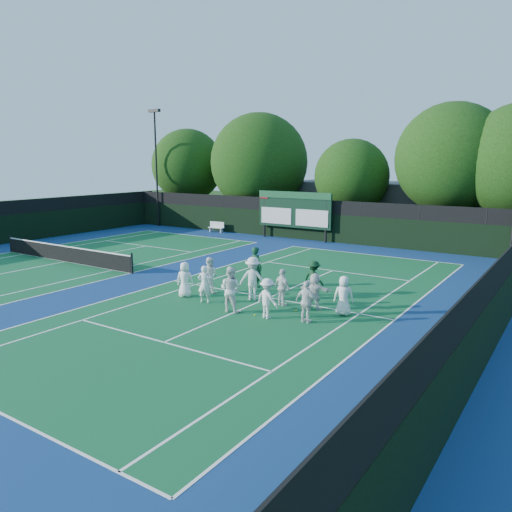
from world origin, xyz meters
The scene contains 31 objects.
ground centered at (0.00, 0.00, 0.00)m, with size 120.00×120.00×0.00m, color #18390F.
court_apron centered at (-6.00, 1.00, 0.00)m, with size 34.00×32.00×0.01m, color navy.
near_court centered at (0.00, 1.00, 0.01)m, with size 11.05×23.85×0.01m.
left_court centered at (-14.00, 1.00, 0.01)m, with size 11.05×23.85×0.01m.
back_fence centered at (-6.00, 16.00, 1.36)m, with size 34.00×0.08×3.00m.
divider_fence_right centered at (9.00, 1.00, 1.36)m, with size 0.08×32.00×3.00m.
scoreboard centered at (-7.01, 15.59, 2.19)m, with size 6.00×0.21×3.55m.
clubhouse centered at (-2.00, 24.00, 2.00)m, with size 18.00×6.00×4.00m, color #545459.
light_pole_left centered at (-21.00, 15.70, 6.30)m, with size 1.20×0.30×10.12m.
tennis_net centered at (-14.00, 1.00, 0.49)m, with size 11.30×0.10×1.10m.
bench centered at (-14.11, 15.36, 0.47)m, with size 1.39×0.43×0.87m.
tree_a centered at (-20.54, 19.58, 5.17)m, with size 6.69×6.69×8.69m.
tree_b centered at (-12.53, 19.58, 5.42)m, with size 8.25×8.25×9.76m.
tree_c centered at (-4.08, 19.58, 4.44)m, with size 5.66×5.66×7.42m.
tree_d centered at (3.11, 19.58, 5.71)m, with size 7.53×7.53×9.67m.
tennis_ball_0 centered at (-3.86, 1.38, 0.03)m, with size 0.07×0.07×0.07m, color yellow.
tennis_ball_1 centered at (0.56, 3.93, 0.03)m, with size 0.07×0.07×0.07m, color yellow.
tennis_ball_2 centered at (1.92, -0.09, 0.03)m, with size 0.07×0.07×0.07m, color yellow.
tennis_ball_5 centered at (0.90, -1.44, 0.03)m, with size 0.07×0.07×0.07m, color yellow.
player_front_0 centered at (-3.11, -0.85, 0.77)m, with size 0.75×0.49×1.54m, color white.
player_front_1 centered at (-1.84, -1.08, 0.79)m, with size 0.57×0.38×1.57m, color white.
player_front_2 centered at (-0.20, -1.49, 0.90)m, with size 0.88×0.68×1.80m, color white.
player_front_3 centered at (1.43, -1.39, 0.76)m, with size 0.99×0.57×1.53m, color white.
player_front_4 centered at (2.89, -1.04, 0.78)m, with size 0.92×0.38×1.56m, color white.
player_back_0 centered at (-2.70, 0.33, 0.80)m, with size 0.78×0.61×1.60m, color white.
player_back_1 centered at (-0.42, 0.40, 0.92)m, with size 1.19×0.68×1.84m, color white.
player_back_2 centered at (1.07, 0.31, 0.77)m, with size 0.90×0.37×1.53m, color white.
player_back_3 centered at (2.39, 0.58, 0.74)m, with size 1.37×0.44×1.48m, color silver.
player_back_4 centered at (3.64, 0.52, 0.77)m, with size 0.75×0.49×1.53m, color white.
coach_left centered at (-1.52, 2.26, 0.95)m, with size 0.69×0.46×1.90m, color #103D23.
coach_right centered at (1.40, 2.42, 0.77)m, with size 1.00×0.58×1.55m, color #0E3419.
Camera 1 is at (10.98, -16.50, 5.82)m, focal length 35.00 mm.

